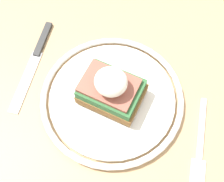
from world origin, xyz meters
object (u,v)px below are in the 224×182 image
(plate, at_px, (112,98))
(sandwich, at_px, (111,89))
(knife, at_px, (36,57))
(fork, at_px, (200,144))

(plate, distance_m, sandwich, 0.04)
(knife, bearing_deg, fork, 175.95)
(fork, bearing_deg, plate, -2.98)
(sandwich, bearing_deg, knife, -5.68)
(plate, relative_size, knife, 1.27)
(knife, bearing_deg, plate, 174.91)
(plate, relative_size, sandwich, 2.46)
(plate, height_order, fork, plate)
(fork, bearing_deg, sandwich, -2.39)
(sandwich, bearing_deg, fork, 177.61)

